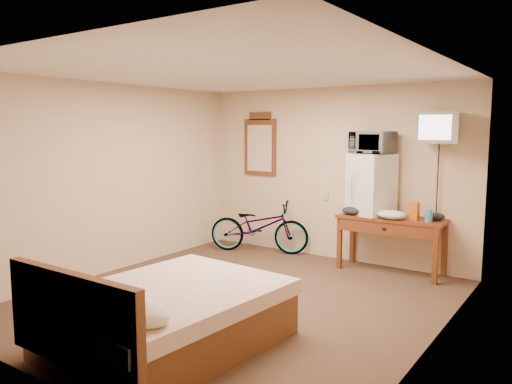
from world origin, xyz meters
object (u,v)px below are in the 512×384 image
at_px(mini_fridge, 371,184).
at_px(desk, 390,226).
at_px(microwave, 372,142).
at_px(crt_television, 439,128).
at_px(wall_mirror, 260,145).
at_px(bicycle, 259,226).
at_px(bed, 163,316).
at_px(blue_cup, 429,216).

bearing_deg(mini_fridge, desk, -11.36).
bearing_deg(microwave, crt_television, 8.75).
bearing_deg(microwave, mini_fridge, -112.45).
height_order(crt_television, wall_mirror, wall_mirror).
relative_size(microwave, crt_television, 0.90).
distance_m(wall_mirror, bicycle, 1.30).
bearing_deg(bed, bicycle, 110.82).
xyz_separation_m(desk, blue_cup, (0.51, -0.06, 0.20)).
xyz_separation_m(desk, bed, (-0.79, -3.38, -0.34)).
relative_size(crt_television, wall_mirror, 0.61).
xyz_separation_m(blue_cup, bed, (-1.30, -3.32, -0.53)).
xyz_separation_m(bicycle, bed, (1.27, -3.33, -0.11)).
bearing_deg(crt_television, blue_cup, -124.55).
xyz_separation_m(microwave, bed, (-0.49, -3.44, -1.43)).
distance_m(desk, wall_mirror, 2.49).
height_order(mini_fridge, blue_cup, mini_fridge).
height_order(blue_cup, bicycle, blue_cup).
xyz_separation_m(mini_fridge, blue_cup, (0.81, -0.12, -0.33)).
xyz_separation_m(desk, mini_fridge, (-0.30, 0.06, 0.53)).
xyz_separation_m(mini_fridge, wall_mirror, (-1.96, 0.21, 0.49)).
relative_size(blue_cup, wall_mirror, 0.16).
bearing_deg(microwave, desk, -0.12).
height_order(microwave, blue_cup, microwave).
height_order(desk, mini_fridge, mini_fridge).
relative_size(microwave, bicycle, 0.35).
distance_m(blue_cup, wall_mirror, 2.91).
xyz_separation_m(mini_fridge, microwave, (0.00, 0.00, 0.56)).
xyz_separation_m(wall_mirror, bed, (1.47, -3.65, -1.36)).
bearing_deg(crt_television, mini_fridge, 177.49).
bearing_deg(blue_cup, bicycle, 179.79).
xyz_separation_m(crt_television, bicycle, (-2.62, -0.07, -1.51)).
distance_m(mini_fridge, bed, 3.58).
relative_size(crt_television, bed, 0.29).
height_order(mini_fridge, wall_mirror, wall_mirror).
bearing_deg(desk, blue_cup, -6.69).
xyz_separation_m(blue_cup, bicycle, (-2.57, 0.01, -0.42)).
height_order(blue_cup, wall_mirror, wall_mirror).
bearing_deg(blue_cup, crt_television, 55.45).
height_order(wall_mirror, bicycle, wall_mirror).
distance_m(desk, mini_fridge, 0.61).
distance_m(wall_mirror, bed, 4.16).
bearing_deg(bicycle, blue_cup, -110.51).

